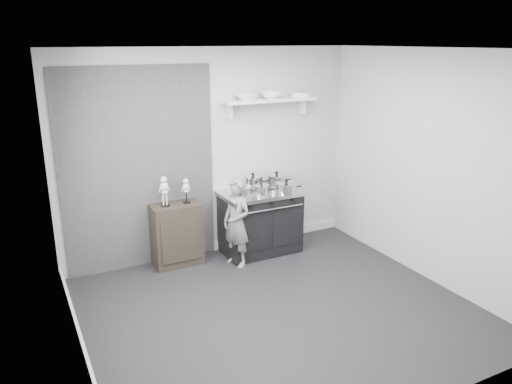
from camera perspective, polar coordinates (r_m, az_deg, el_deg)
ground at (r=5.50m, az=2.47°, el=-13.32°), size 4.00×4.00×0.00m
room_shell at (r=4.97m, az=0.97°, el=3.76°), size 4.02×3.62×2.71m
wall_shelf at (r=6.65m, az=1.60°, el=10.37°), size 1.30×0.26×0.24m
stove at (r=6.74m, az=0.49°, el=-3.37°), size 1.07×0.67×0.86m
side_cabinet at (r=6.46m, az=-9.03°, el=-4.79°), size 0.62×0.36×0.80m
child at (r=6.29m, az=-2.21°, el=-3.54°), size 0.40×0.48×1.14m
pot_front_left at (r=6.35m, az=-1.57°, el=0.04°), size 0.33×0.24×0.17m
pot_back_left at (r=6.67m, az=-0.35°, el=1.11°), size 0.35×0.27×0.23m
pot_back_right at (r=6.80m, az=2.38°, el=1.33°), size 0.36×0.27×0.22m
pot_front_right at (r=6.54m, az=3.47°, el=0.51°), size 0.37×0.28×0.18m
pot_front_center at (r=6.41m, az=0.64°, el=0.20°), size 0.29×0.20×0.17m
skeleton_full at (r=6.22m, az=-10.43°, el=0.32°), size 0.12×0.08×0.43m
skeleton_torso at (r=6.31m, az=-7.99°, el=0.34°), size 0.10×0.07×0.36m
bowl_large at (r=6.48m, az=-1.08°, el=10.78°), size 0.28×0.28×0.07m
bowl_small at (r=6.64m, az=1.74°, el=11.00°), size 0.27×0.27×0.08m
plate_stack at (r=6.87m, az=5.17°, el=11.04°), size 0.28×0.28×0.06m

